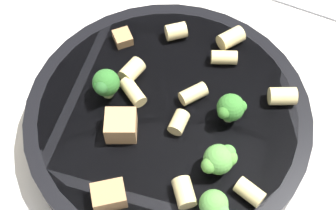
% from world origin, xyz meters
% --- Properties ---
extents(ground_plane, '(2.00, 2.00, 0.00)m').
position_xyz_m(ground_plane, '(0.00, 0.00, 0.00)').
color(ground_plane, beige).
extents(pasta_bowl, '(0.27, 0.27, 0.04)m').
position_xyz_m(pasta_bowl, '(0.00, 0.00, 0.02)').
color(pasta_bowl, black).
rests_on(pasta_bowl, ground_plane).
extents(broccoli_floret_0, '(0.03, 0.03, 0.03)m').
position_xyz_m(broccoli_floret_0, '(-0.02, 0.06, 0.06)').
color(broccoli_floret_0, '#9EC175').
rests_on(broccoli_floret_0, pasta_bowl).
extents(broccoli_floret_1, '(0.03, 0.02, 0.03)m').
position_xyz_m(broccoli_floret_1, '(0.03, -0.05, 0.06)').
color(broccoli_floret_1, '#9EC175').
rests_on(broccoli_floret_1, pasta_bowl).
extents(broccoli_floret_2, '(0.02, 0.03, 0.03)m').
position_xyz_m(broccoli_floret_2, '(-0.05, -0.09, 0.05)').
color(broccoli_floret_2, '#9EC175').
rests_on(broccoli_floret_2, pasta_bowl).
extents(broccoli_floret_3, '(0.03, 0.03, 0.03)m').
position_xyz_m(broccoli_floret_3, '(-0.02, -0.07, 0.05)').
color(broccoli_floret_3, '#84AD60').
rests_on(broccoli_floret_3, pasta_bowl).
extents(rigatoni_0, '(0.02, 0.02, 0.02)m').
position_xyz_m(rigatoni_0, '(0.01, 0.05, 0.05)').
color(rigatoni_0, '#E0C67F').
rests_on(rigatoni_0, pasta_bowl).
extents(rigatoni_1, '(0.02, 0.02, 0.01)m').
position_xyz_m(rigatoni_1, '(-0.02, -0.10, 0.04)').
color(rigatoni_1, '#E0C67F').
rests_on(rigatoni_1, pasta_bowl).
extents(rigatoni_2, '(0.03, 0.02, 0.01)m').
position_xyz_m(rigatoni_2, '(0.03, -0.01, 0.04)').
color(rigatoni_2, '#E0C67F').
rests_on(rigatoni_2, pasta_bowl).
extents(rigatoni_3, '(0.02, 0.03, 0.01)m').
position_xyz_m(rigatoni_3, '(-0.01, 0.04, 0.04)').
color(rigatoni_3, '#E0C67F').
rests_on(rigatoni_3, pasta_bowl).
extents(rigatoni_4, '(0.03, 0.02, 0.02)m').
position_xyz_m(rigatoni_4, '(0.10, -0.00, 0.05)').
color(rigatoni_4, '#E0C67F').
rests_on(rigatoni_4, pasta_bowl).
extents(rigatoni_5, '(0.03, 0.03, 0.02)m').
position_xyz_m(rigatoni_5, '(0.07, 0.05, 0.05)').
color(rigatoni_5, '#E0C67F').
rests_on(rigatoni_5, pasta_bowl).
extents(rigatoni_6, '(0.02, 0.02, 0.01)m').
position_xyz_m(rigatoni_6, '(-0.01, -0.02, 0.04)').
color(rigatoni_6, '#E0C67F').
rests_on(rigatoni_6, pasta_bowl).
extents(rigatoni_7, '(0.03, 0.03, 0.01)m').
position_xyz_m(rigatoni_7, '(0.08, -0.01, 0.04)').
color(rigatoni_7, '#E0C67F').
rests_on(rigatoni_7, pasta_bowl).
extents(rigatoni_8, '(0.03, 0.03, 0.02)m').
position_xyz_m(rigatoni_8, '(0.07, -0.08, 0.05)').
color(rigatoni_8, '#E0C67F').
rests_on(rigatoni_8, pasta_bowl).
extents(rigatoni_9, '(0.03, 0.03, 0.02)m').
position_xyz_m(rigatoni_9, '(-0.06, -0.06, 0.05)').
color(rigatoni_9, '#E0C67F').
rests_on(rigatoni_9, pasta_bowl).
extents(chicken_chunk_0, '(0.02, 0.02, 0.01)m').
position_xyz_m(chicken_chunk_0, '(0.04, 0.09, 0.04)').
color(chicken_chunk_0, '#A87A4C').
rests_on(chicken_chunk_0, pasta_bowl).
extents(chicken_chunk_1, '(0.03, 0.03, 0.02)m').
position_xyz_m(chicken_chunk_1, '(-0.10, -0.02, 0.05)').
color(chicken_chunk_1, '#A87A4C').
rests_on(chicken_chunk_1, pasta_bowl).
extents(chicken_chunk_2, '(0.04, 0.04, 0.02)m').
position_xyz_m(chicken_chunk_2, '(-0.04, 0.02, 0.05)').
color(chicken_chunk_2, tan).
rests_on(chicken_chunk_2, pasta_bowl).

